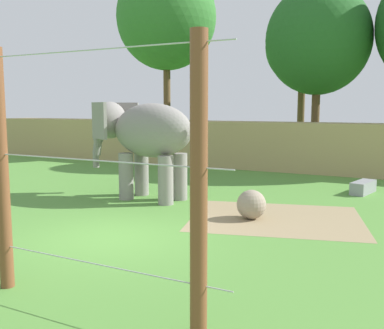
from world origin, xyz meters
The scene contains 9 objects.
ground_plane centered at (0.00, 0.00, 0.00)m, with size 120.00×120.00×0.00m, color #518938.
dirt_patch centered at (2.95, 3.58, 0.00)m, with size 4.66×3.80×0.01m, color #937F5B.
embankment_wall centered at (0.00, 13.12, 1.18)m, with size 36.00×1.80×2.37m, color tan.
elephant centered at (-1.84, 4.21, 2.18)m, with size 4.44×1.87×3.29m.
enrichment_ball centered at (2.35, 3.19, 0.41)m, with size 0.82×0.82×0.82m, color gray.
feed_trough centered at (4.67, 8.58, 0.22)m, with size 0.79×1.48×0.44m.
tree_far_left centered at (1.25, 16.38, 6.64)m, with size 5.55×5.55×9.58m.
tree_behind_wall centered at (-0.36, 19.76, 6.80)m, with size 4.58×4.58×9.25m.
tree_far_right centered at (-7.98, 16.15, 8.59)m, with size 6.15×6.15×11.84m.
Camera 1 is at (6.41, -8.28, 3.08)m, focal length 41.50 mm.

